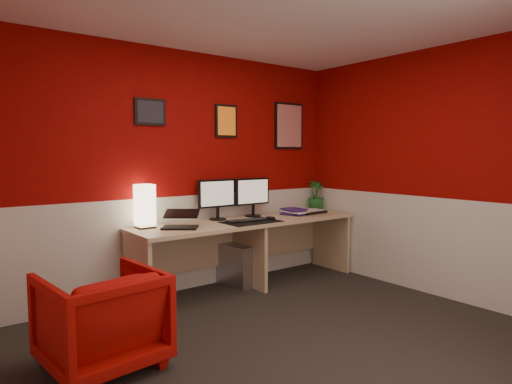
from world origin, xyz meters
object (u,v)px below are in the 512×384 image
object	(u,v)px
armchair	(102,319)
pc_tower	(236,265)
potted_plant	(316,195)
monitor_left	(218,193)
desk	(249,253)
laptop	(180,217)
monitor_right	(253,191)
shoji_lamp	(145,207)
zen_tray	(310,212)

from	to	relation	value
armchair	pc_tower	bearing A→B (deg)	-156.86
potted_plant	pc_tower	xyz separation A→B (m)	(-1.29, -0.08, -0.69)
monitor_left	pc_tower	xyz separation A→B (m)	(0.17, -0.10, -0.80)
desk	laptop	xyz separation A→B (m)	(-0.84, -0.03, 0.47)
pc_tower	laptop	bearing A→B (deg)	-175.58
desk	monitor_right	world-z (taller)	monitor_right
desk	armchair	xyz separation A→B (m)	(-1.88, -0.87, -0.03)
desk	potted_plant	distance (m)	1.34
laptop	pc_tower	size ratio (longest dim) A/B	0.73
shoji_lamp	monitor_right	bearing A→B (deg)	-0.50
desk	zen_tray	bearing A→B (deg)	0.19
laptop	monitor_right	bearing A→B (deg)	49.15
potted_plant	zen_tray	bearing A→B (deg)	-146.34
desk	shoji_lamp	size ratio (longest dim) A/B	6.50
zen_tray	potted_plant	size ratio (longest dim) A/B	0.95
monitor_left	zen_tray	size ratio (longest dim) A/B	1.66
potted_plant	pc_tower	size ratio (longest dim) A/B	0.82
desk	pc_tower	bearing A→B (deg)	125.54
zen_tray	armchair	xyz separation A→B (m)	(-2.78, -0.87, -0.41)
potted_plant	monitor_left	bearing A→B (deg)	179.22
zen_tray	pc_tower	world-z (taller)	zen_tray
shoji_lamp	pc_tower	size ratio (longest dim) A/B	0.89
armchair	shoji_lamp	bearing A→B (deg)	-132.05
shoji_lamp	laptop	world-z (taller)	shoji_lamp
monitor_left	zen_tray	distance (m)	1.22
laptop	pc_tower	xyz separation A→B (m)	(0.75, 0.15, -0.61)
laptop	potted_plant	world-z (taller)	potted_plant
shoji_lamp	pc_tower	xyz separation A→B (m)	(1.01, -0.07, -0.70)
potted_plant	armchair	distance (m)	3.31
monitor_left	zen_tray	xyz separation A→B (m)	(1.17, -0.22, -0.28)
armchair	monitor_left	bearing A→B (deg)	-151.95
zen_tray	monitor_right	bearing A→B (deg)	165.57
monitor_right	desk	bearing A→B (deg)	-135.98
armchair	desk	bearing A→B (deg)	-161.09
shoji_lamp	laptop	distance (m)	0.35
potted_plant	laptop	bearing A→B (deg)	-173.66
shoji_lamp	monitor_left	world-z (taller)	monitor_left
shoji_lamp	zen_tray	bearing A→B (deg)	-5.56
pc_tower	armchair	size ratio (longest dim) A/B	0.61
desk	monitor_right	xyz separation A→B (m)	(0.19, 0.19, 0.66)
laptop	potted_plant	size ratio (longest dim) A/B	0.90
monitor_right	armchair	bearing A→B (deg)	-153.04
armchair	potted_plant	bearing A→B (deg)	-166.77
shoji_lamp	laptop	size ratio (longest dim) A/B	1.21
desk	monitor_left	xyz separation A→B (m)	(-0.26, 0.22, 0.66)
monitor_right	zen_tray	size ratio (longest dim) A/B	1.66
desk	pc_tower	xyz separation A→B (m)	(-0.09, 0.12, -0.14)
desk	zen_tray	distance (m)	0.98
laptop	armchair	distance (m)	1.42
zen_tray	shoji_lamp	bearing A→B (deg)	174.44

